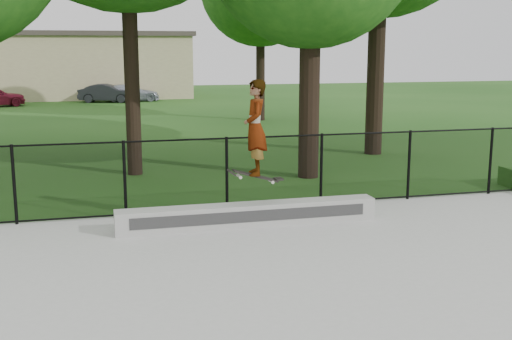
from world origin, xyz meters
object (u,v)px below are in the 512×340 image
object	(u,v)px
car_b	(107,93)
car_c	(130,93)
grind_ledge	(249,215)
skater_airborne	(255,129)

from	to	relation	value
car_b	car_c	world-z (taller)	car_b
grind_ledge	skater_airborne	size ratio (longest dim) A/B	2.53
car_c	skater_airborne	bearing A→B (deg)	174.06
grind_ledge	car_c	xyz separation A→B (m)	(-0.27, 29.32, 0.25)
car_b	skater_airborne	world-z (taller)	skater_airborne
grind_ledge	car_b	size ratio (longest dim) A/B	1.59
car_b	car_c	xyz separation A→B (m)	(1.39, 0.38, -0.03)
car_b	skater_airborne	xyz separation A→B (m)	(1.78, -28.99, 1.30)
grind_ledge	car_b	distance (m)	29.00
car_b	car_c	bearing A→B (deg)	-59.23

